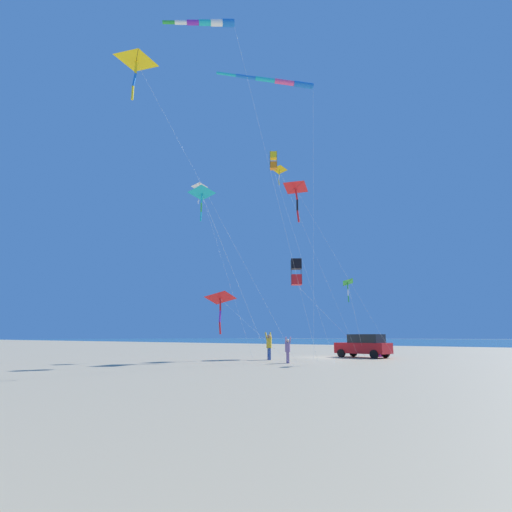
{
  "coord_description": "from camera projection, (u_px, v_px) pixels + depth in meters",
  "views": [
    {
      "loc": [
        -28.64,
        -17.94,
        1.65
      ],
      "look_at": [
        -8.07,
        0.61,
        7.3
      ],
      "focal_mm": 27.85,
      "sensor_mm": 36.0,
      "label": 1
    }
  ],
  "objects": [
    {
      "name": "kite_delta_yellow_midlevel",
      "position": [
        295.0,
        188.0,
        33.28
      ],
      "size": [
        5.56,
        6.68,
        14.4
      ],
      "color": "red",
      "rests_on": "ground_plane"
    },
    {
      "name": "person_adult_flyer",
      "position": [
        269.0,
        345.0,
        29.07
      ],
      "size": [
        0.67,
        0.71,
        1.99
      ],
      "color": "#335199",
      "rests_on": "ground_plane"
    },
    {
      "name": "parked_car",
      "position": [
        364.0,
        346.0,
        32.19
      ],
      "size": [
        2.22,
        4.37,
        1.85
      ],
      "color": "red",
      "rests_on": "ground_plane"
    },
    {
      "name": "kite_windsock_small_distant",
      "position": [
        209.0,
        23.0,
        25.59
      ],
      "size": [
        11.25,
        3.63,
        21.98
      ],
      "color": "blue",
      "rests_on": "ground_plane"
    },
    {
      "name": "kite_delta_checkered_midright",
      "position": [
        202.0,
        194.0,
        21.06
      ],
      "size": [
        9.52,
        3.54,
        9.42
      ],
      "color": "#1EB7C6",
      "rests_on": "ground_plane"
    },
    {
      "name": "kite_delta_long_streamer_left",
      "position": [
        347.0,
        283.0,
        25.73
      ],
      "size": [
        8.51,
        3.6,
        5.37
      ],
      "color": "green",
      "rests_on": "ground_plane"
    },
    {
      "name": "kite_box_magenta_far_left",
      "position": [
        273.0,
        161.0,
        30.58
      ],
      "size": [
        0.75,
        5.36,
        15.64
      ],
      "color": "yellow",
      "rests_on": "ground_plane"
    },
    {
      "name": "ground_plane",
      "position": [
        328.0,
        357.0,
        32.28
      ],
      "size": [
        600.0,
        600.0,
        0.0
      ],
      "primitive_type": "plane",
      "color": "tan"
    },
    {
      "name": "kite_windsock_orange_high_right",
      "position": [
        279.0,
        82.0,
        27.26
      ],
      "size": [
        9.29,
        4.76,
        19.34
      ],
      "color": "blue",
      "rests_on": "ground_plane"
    },
    {
      "name": "kite_delta_purple_drifting",
      "position": [
        220.0,
        298.0,
        29.19
      ],
      "size": [
        2.16,
        8.31,
        4.96
      ],
      "color": "red",
      "rests_on": "ground_plane"
    },
    {
      "name": "kite_delta_black_fish_shape",
      "position": [
        136.0,
        61.0,
        26.6
      ],
      "size": [
        11.91,
        6.06,
        20.21
      ],
      "color": "yellow",
      "rests_on": "ground_plane"
    },
    {
      "name": "person_child_green_jacket",
      "position": [
        288.0,
        349.0,
        25.38
      ],
      "size": [
        0.58,
        0.59,
        1.65
      ],
      "color": "#8E6B9E",
      "rests_on": "ground_plane"
    },
    {
      "name": "kite_delta_blue_topmost",
      "position": [
        280.0,
        171.0,
        35.82
      ],
      "size": [
        2.68,
        6.5,
        16.74
      ],
      "color": "yellow",
      "rests_on": "ground_plane"
    },
    {
      "name": "cooler_box",
      "position": [
        381.0,
        354.0,
        33.39
      ],
      "size": [
        0.62,
        0.42,
        0.42
      ],
      "color": "purple",
      "rests_on": "ground_plane"
    },
    {
      "name": "kite_delta_green_low_center",
      "position": [
        200.0,
        188.0,
        35.53
      ],
      "size": [
        1.51,
        6.4,
        15.11
      ],
      "color": "white",
      "rests_on": "ground_plane"
    },
    {
      "name": "kite_box_rainbow_low_near",
      "position": [
        296.0,
        272.0,
        33.12
      ],
      "size": [
        6.75,
        3.39,
        8.04
      ],
      "color": "black",
      "rests_on": "ground_plane"
    }
  ]
}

